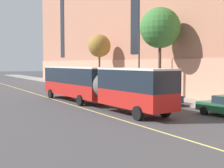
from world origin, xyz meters
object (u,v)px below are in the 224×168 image
at_px(street_tree_far_uptown, 99,46).
at_px(street_tree_mid_block, 160,28).
at_px(parked_car_navy_4, 161,96).
at_px(street_lamp, 140,57).
at_px(city_bus, 95,83).
at_px(parked_car_green_1, 59,81).
at_px(parked_car_darkgray_6, 75,84).
at_px(parked_car_champagne_3, 94,87).

bearing_deg(street_tree_far_uptown, street_tree_mid_block, -90.00).
distance_m(parked_car_navy_4, street_tree_far_uptown, 18.91).
bearing_deg(street_tree_far_uptown, street_lamp, -94.62).
height_order(city_bus, street_lamp, street_lamp).
xyz_separation_m(parked_car_green_1, parked_car_darkgray_6, (-0.21, -7.58, -0.00)).
relative_size(parked_car_champagne_3, parked_car_darkgray_6, 1.01).
bearing_deg(parked_car_navy_4, street_tree_far_uptown, 81.43).
height_order(parked_car_navy_4, street_tree_mid_block, street_tree_mid_block).
distance_m(street_tree_mid_block, street_lamp, 3.92).
relative_size(city_bus, parked_car_champagne_3, 4.29).
relative_size(city_bus, parked_car_navy_4, 4.33).
height_order(parked_car_champagne_3, parked_car_navy_4, same).
distance_m(city_bus, street_lamp, 8.64).
relative_size(city_bus, street_lamp, 2.62).
bearing_deg(street_lamp, street_tree_mid_block, -67.53).
height_order(parked_car_green_1, street_tree_mid_block, street_tree_mid_block).
bearing_deg(street_tree_mid_block, city_bus, -171.93).
height_order(parked_car_champagne_3, street_tree_mid_block, street_tree_mid_block).
height_order(parked_car_darkgray_6, street_lamp, street_lamp).
xyz_separation_m(parked_car_champagne_3, street_lamp, (1.92, -7.90, 3.88)).
height_order(parked_car_navy_4, street_lamp, street_lamp).
bearing_deg(street_tree_far_uptown, parked_car_champagne_3, -125.95).
xyz_separation_m(city_bus, parked_car_darkgray_6, (5.57, 18.01, -1.27)).
relative_size(parked_car_green_1, street_tree_far_uptown, 0.59).
bearing_deg(parked_car_green_1, street_lamp, -85.64).
bearing_deg(street_lamp, city_bus, -154.78).
bearing_deg(parked_car_green_1, city_bus, -102.71).
relative_size(parked_car_champagne_3, street_tree_mid_block, 0.47).
bearing_deg(parked_car_darkgray_6, city_bus, -107.17).
distance_m(parked_car_darkgray_6, street_tree_mid_block, 18.40).
bearing_deg(parked_car_navy_4, parked_car_champagne_3, 90.78).
distance_m(city_bus, street_tree_far_uptown, 18.07).
bearing_deg(parked_car_darkgray_6, parked_car_green_1, 88.43).
relative_size(street_tree_far_uptown, street_lamp, 1.07).
height_order(parked_car_champagne_3, street_tree_far_uptown, street_tree_far_uptown).
height_order(parked_car_darkgray_6, street_tree_far_uptown, street_tree_far_uptown).
distance_m(parked_car_darkgray_6, street_tree_far_uptown, 6.84).
distance_m(parked_car_champagne_3, street_lamp, 9.01).
bearing_deg(parked_car_champagne_3, city_bus, -115.88).
xyz_separation_m(parked_car_green_1, street_tree_far_uptown, (2.64, -10.21, 5.64)).
bearing_deg(city_bus, parked_car_darkgray_6, 72.83).
bearing_deg(parked_car_darkgray_6, parked_car_navy_4, -89.56).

